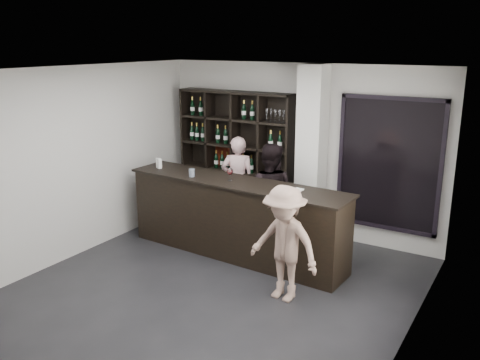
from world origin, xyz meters
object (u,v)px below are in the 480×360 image
Objects in this scene: taster_pink at (238,182)px; customer at (284,244)px; wine_shelf at (236,158)px; tasting_counter at (236,218)px; taster_black at (269,195)px.

taster_pink reaches higher than customer.
tasting_counter is at bearing -58.46° from wine_shelf.
taster_black reaches higher than taster_pink.
taster_black is 1.12× the size of customer.
wine_shelf is 1.46× the size of taster_pink.
wine_shelf is 0.44m from taster_pink.
wine_shelf reaches higher than taster_black.
wine_shelf is 1.30m from taster_black.
taster_black is (0.25, 0.62, 0.25)m from tasting_counter.
tasting_counter is 1.53m from customer.
tasting_counter is 2.39× the size of customer.
wine_shelf is at bearing -47.22° from taster_black.
wine_shelf is at bearing 140.82° from customer.
wine_shelf reaches higher than taster_pink.
taster_pink is 0.97× the size of taster_black.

